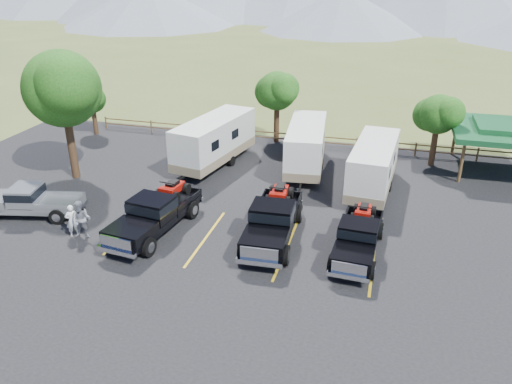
% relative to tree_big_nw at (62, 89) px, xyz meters
% --- Properties ---
extents(ground, '(320.00, 320.00, 0.00)m').
position_rel_tree_big_nw_xyz_m(ground, '(12.55, -9.03, -5.60)').
color(ground, '#465825').
rests_on(ground, ground).
extents(asphalt_lot, '(44.00, 34.00, 0.04)m').
position_rel_tree_big_nw_xyz_m(asphalt_lot, '(12.55, -6.03, -5.58)').
color(asphalt_lot, black).
rests_on(asphalt_lot, ground).
extents(stall_lines, '(12.12, 5.50, 0.01)m').
position_rel_tree_big_nw_xyz_m(stall_lines, '(12.55, -5.03, -5.55)').
color(stall_lines, gold).
rests_on(stall_lines, asphalt_lot).
extents(tree_big_nw, '(5.54, 5.18, 7.84)m').
position_rel_tree_big_nw_xyz_m(tree_big_nw, '(0.00, 0.00, 0.00)').
color(tree_big_nw, '#301D12').
rests_on(tree_big_nw, ground).
extents(tree_ne_a, '(3.11, 2.92, 4.76)m').
position_rel_tree_big_nw_xyz_m(tree_ne_a, '(21.52, 7.99, -2.11)').
color(tree_ne_a, '#301D12').
rests_on(tree_ne_a, ground).
extents(tree_north, '(3.46, 3.24, 5.25)m').
position_rel_tree_big_nw_xyz_m(tree_north, '(10.52, 9.99, -1.76)').
color(tree_north, '#301D12').
rests_on(tree_north, ground).
extents(tree_nw_small, '(2.59, 2.43, 3.85)m').
position_rel_tree_big_nw_xyz_m(tree_nw_small, '(-3.48, 7.99, -2.81)').
color(tree_nw_small, '#301D12').
rests_on(tree_nw_small, ground).
extents(rail_fence, '(36.12, 0.12, 1.00)m').
position_rel_tree_big_nw_xyz_m(rail_fence, '(14.55, 9.47, -4.99)').
color(rail_fence, brown).
rests_on(rail_fence, ground).
extents(pavilion, '(6.20, 6.20, 3.22)m').
position_rel_tree_big_nw_xyz_m(pavilion, '(25.55, 7.97, -2.81)').
color(pavilion, brown).
rests_on(pavilion, ground).
extents(rig_left, '(2.85, 6.54, 2.12)m').
position_rel_tree_big_nw_xyz_m(rig_left, '(7.93, -4.99, -4.54)').
color(rig_left, black).
rests_on(rig_left, asphalt_lot).
extents(rig_center, '(2.50, 6.48, 2.13)m').
position_rel_tree_big_nw_xyz_m(rig_center, '(13.70, -4.15, -4.53)').
color(rig_center, black).
rests_on(rig_center, asphalt_lot).
extents(rig_right, '(2.20, 5.67, 1.86)m').
position_rel_tree_big_nw_xyz_m(rig_right, '(17.78, -4.47, -4.66)').
color(rig_right, black).
rests_on(rig_right, asphalt_lot).
extents(trailer_left, '(3.68, 8.99, 3.11)m').
position_rel_tree_big_nw_xyz_m(trailer_left, '(7.72, 4.27, -3.93)').
color(trailer_left, white).
rests_on(trailer_left, asphalt_lot).
extents(trailer_center, '(2.91, 8.58, 2.97)m').
position_rel_tree_big_nw_xyz_m(trailer_center, '(13.63, 5.05, -4.00)').
color(trailer_center, white).
rests_on(trailer_center, asphalt_lot).
extents(trailer_right, '(2.69, 8.40, 2.91)m').
position_rel_tree_big_nw_xyz_m(trailer_right, '(17.96, 2.75, -4.04)').
color(trailer_right, white).
rests_on(trailer_right, asphalt_lot).
extents(pickup_silver, '(5.80, 2.93, 1.66)m').
position_rel_tree_big_nw_xyz_m(pickup_silver, '(0.83, -5.24, -4.69)').
color(pickup_silver, gray).
rests_on(pickup_silver, asphalt_lot).
extents(person_a, '(0.72, 0.71, 1.67)m').
position_rel_tree_big_nw_xyz_m(person_a, '(4.24, -6.55, -4.72)').
color(person_a, white).
rests_on(person_a, asphalt_lot).
extents(person_b, '(1.09, 0.94, 1.93)m').
position_rel_tree_big_nw_xyz_m(person_b, '(4.79, -6.57, -4.59)').
color(person_b, gray).
rests_on(person_b, asphalt_lot).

